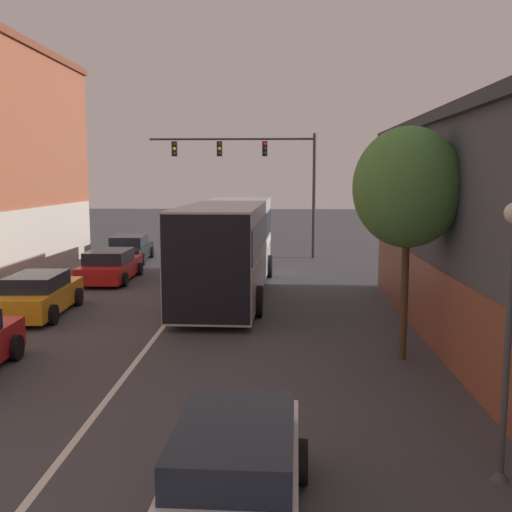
{
  "coord_description": "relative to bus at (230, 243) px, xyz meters",
  "views": [
    {
      "loc": [
        3.46,
        -2.28,
        4.46
      ],
      "look_at": [
        2.67,
        17.74,
        1.79
      ],
      "focal_mm": 42.0,
      "sensor_mm": 36.0,
      "label": 1
    }
  ],
  "objects": [
    {
      "name": "parked_car_left_mid",
      "position": [
        -6.0,
        8.51,
        -1.3
      ],
      "size": [
        2.21,
        4.52,
        1.38
      ],
      "rotation": [
        0.0,
        0.0,
        1.62
      ],
      "color": "black",
      "rests_on": "ground_plane"
    },
    {
      "name": "lane_center_line",
      "position": [
        -1.56,
        -2.98,
        -1.95
      ],
      "size": [
        0.14,
        46.51,
        0.01
      ],
      "color": "silver",
      "rests_on": "ground_plane"
    },
    {
      "name": "street_lamp",
      "position": [
        5.18,
        -14.03,
        0.4
      ],
      "size": [
        0.31,
        0.31,
        4.11
      ],
      "color": "#47474C",
      "rests_on": "ground_plane"
    },
    {
      "name": "parked_car_left_far",
      "position": [
        -5.37,
        2.64,
        -1.31
      ],
      "size": [
        2.12,
        4.63,
        1.34
      ],
      "rotation": [
        0.0,
        0.0,
        1.59
      ],
      "color": "red",
      "rests_on": "ground_plane"
    },
    {
      "name": "street_tree_near",
      "position": [
        4.94,
        -8.1,
        2.24
      ],
      "size": [
        2.62,
        2.36,
        5.64
      ],
      "color": "#4C3823",
      "rests_on": "ground_plane"
    },
    {
      "name": "bus",
      "position": [
        0.0,
        0.0,
        0.0
      ],
      "size": [
        3.18,
        12.17,
        3.48
      ],
      "rotation": [
        0.0,
        0.0,
        1.54
      ],
      "color": "#B7B7BC",
      "rests_on": "ground_plane"
    },
    {
      "name": "hatchback_foreground",
      "position": [
        1.34,
        -15.58,
        -1.28
      ],
      "size": [
        1.99,
        4.67,
        1.38
      ],
      "rotation": [
        0.0,
        0.0,
        1.54
      ],
      "color": "silver",
      "rests_on": "ground_plane"
    },
    {
      "name": "parked_car_left_distant",
      "position": [
        -5.86,
        -3.82,
        -1.29
      ],
      "size": [
        2.05,
        4.41,
        1.38
      ],
      "rotation": [
        0.0,
        0.0,
        1.62
      ],
      "color": "orange",
      "rests_on": "ground_plane"
    },
    {
      "name": "traffic_signal_gantry",
      "position": [
        0.78,
        10.26,
        3.11
      ],
      "size": [
        9.04,
        0.36,
        6.76
      ],
      "color": "#333338",
      "rests_on": "ground_plane"
    }
  ]
}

